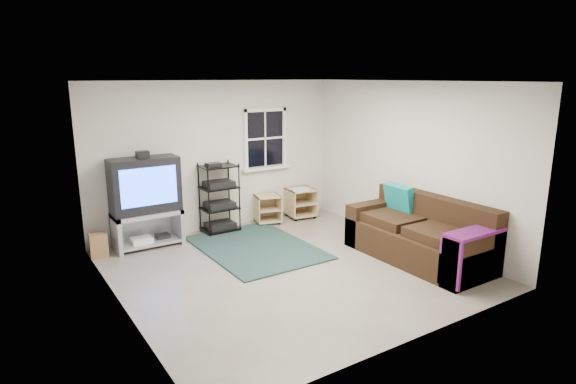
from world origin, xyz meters
TOP-DOWN VIEW (x-y plane):
  - room at (0.95, 2.27)m, footprint 4.60×4.62m
  - tv_unit at (-1.39, 2.02)m, footprint 1.05×0.53m
  - av_rack at (-0.11, 2.06)m, footprint 0.61×0.45m
  - side_table_left at (0.87, 2.09)m, footprint 0.54×0.54m
  - side_table_right at (1.58, 2.05)m, footprint 0.57×0.57m
  - sofa at (1.83, -0.76)m, footprint 0.98×2.21m
  - shag_rug at (0.01, 0.98)m, footprint 1.60×2.20m
  - paper_bag at (-2.17, 1.93)m, footprint 0.28×0.20m

SIDE VIEW (x-z plane):
  - shag_rug at x=0.01m, z-range 0.00..0.03m
  - paper_bag at x=-2.17m, z-range 0.00..0.37m
  - side_table_left at x=0.87m, z-range 0.02..0.54m
  - side_table_right at x=1.58m, z-range 0.03..0.62m
  - sofa at x=1.83m, z-range -0.15..0.86m
  - av_rack at x=-0.11m, z-range -0.08..1.14m
  - tv_unit at x=-1.39m, z-range 0.08..1.62m
  - room at x=0.95m, z-range -0.82..3.78m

